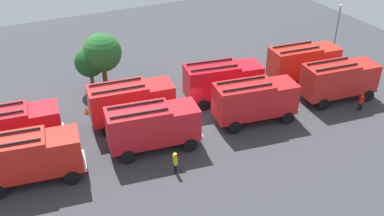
{
  "coord_description": "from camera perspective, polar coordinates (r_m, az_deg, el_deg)",
  "views": [
    {
      "loc": [
        -13.88,
        -28.5,
        20.25
      ],
      "look_at": [
        0.0,
        0.0,
        1.4
      ],
      "focal_mm": 40.79,
      "sensor_mm": 36.0,
      "label": 1
    }
  ],
  "objects": [
    {
      "name": "ground_plane",
      "position": [
        37.61,
        -0.0,
        -1.83
      ],
      "size": [
        64.4,
        64.4,
        0.0
      ],
      "primitive_type": "plane",
      "color": "#38383D"
    },
    {
      "name": "fire_truck_0",
      "position": [
        32.07,
        -20.66,
        -5.92
      ],
      "size": [
        7.48,
        3.58,
        3.88
      ],
      "rotation": [
        0.0,
        0.0,
        -0.14
      ],
      "color": "red",
      "rests_on": "ground"
    },
    {
      "name": "fire_truck_1",
      "position": [
        33.35,
        -5.19,
        -2.26
      ],
      "size": [
        7.47,
        3.55,
        3.88
      ],
      "rotation": [
        0.0,
        0.0,
        -0.14
      ],
      "color": "red",
      "rests_on": "ground"
    },
    {
      "name": "fire_truck_2",
      "position": [
        36.99,
        8.2,
        1.11
      ],
      "size": [
        7.48,
        3.58,
        3.88
      ],
      "rotation": [
        0.0,
        0.0,
        -0.14
      ],
      "color": "red",
      "rests_on": "ground"
    },
    {
      "name": "fire_truck_3",
      "position": [
        42.18,
        18.68,
        3.62
      ],
      "size": [
        7.42,
        3.39,
        3.88
      ],
      "rotation": [
        0.0,
        0.0,
        -0.11
      ],
      "color": "red",
      "rests_on": "ground"
    },
    {
      "name": "fire_truck_4",
      "position": [
        35.64,
        -22.46,
        -2.38
      ],
      "size": [
        7.41,
        3.34,
        3.88
      ],
      "rotation": [
        0.0,
        0.0,
        -0.1
      ],
      "color": "red",
      "rests_on": "ground"
    },
    {
      "name": "fire_truck_5",
      "position": [
        36.71,
        -7.97,
        0.88
      ],
      "size": [
        7.42,
        3.39,
        3.88
      ],
      "rotation": [
        0.0,
        0.0,
        -0.11
      ],
      "color": "red",
      "rests_on": "ground"
    },
    {
      "name": "fire_truck_6",
      "position": [
        39.89,
        4.01,
        3.68
      ],
      "size": [
        7.5,
        3.69,
        3.88
      ],
      "rotation": [
        0.0,
        0.0,
        -0.16
      ],
      "color": "red",
      "rests_on": "ground"
    },
    {
      "name": "fire_truck_7",
      "position": [
        44.83,
        14.35,
        5.93
      ],
      "size": [
        7.41,
        3.34,
        3.88
      ],
      "rotation": [
        0.0,
        0.0,
        -0.1
      ],
      "color": "red",
      "rests_on": "ground"
    },
    {
      "name": "firefighter_0",
      "position": [
        31.52,
        -2.21,
        -7.07
      ],
      "size": [
        0.27,
        0.44,
        1.68
      ],
      "rotation": [
        0.0,
        0.0,
        6.2
      ],
      "color": "black",
      "rests_on": "ground"
    },
    {
      "name": "firefighter_1",
      "position": [
        34.56,
        -22.58,
        -5.98
      ],
      "size": [
        0.45,
        0.29,
        1.68
      ],
      "rotation": [
        0.0,
        0.0,
        4.58
      ],
      "color": "black",
      "rests_on": "ground"
    },
    {
      "name": "firefighter_2",
      "position": [
        41.56,
        21.24,
        0.77
      ],
      "size": [
        0.48,
        0.4,
        1.68
      ],
      "rotation": [
        0.0,
        0.0,
        1.13
      ],
      "color": "black",
      "rests_on": "ground"
    },
    {
      "name": "firefighter_3",
      "position": [
        38.48,
        -21.71,
        -1.9
      ],
      "size": [
        0.46,
        0.32,
        1.61
      ],
      "rotation": [
        0.0,
        0.0,
        4.91
      ],
      "color": "black",
      "rests_on": "ground"
    },
    {
      "name": "tree_0",
      "position": [
        42.41,
        -13.22,
        5.85
      ],
      "size": [
        2.85,
        2.85,
        4.42
      ],
      "color": "brown",
      "rests_on": "ground"
    },
    {
      "name": "tree_1",
      "position": [
        42.08,
        -11.67,
        7.09
      ],
      "size": [
        3.65,
        3.65,
        5.67
      ],
      "color": "brown",
      "rests_on": "ground"
    },
    {
      "name": "traffic_cone_0",
      "position": [
        39.13,
        -20.03,
        -1.97
      ],
      "size": [
        0.45,
        0.45,
        0.64
      ],
      "primitive_type": "cone",
      "color": "#F2600C",
      "rests_on": "ground"
    },
    {
      "name": "traffic_cone_1",
      "position": [
        39.81,
        -13.67,
        -0.27
      ],
      "size": [
        0.45,
        0.45,
        0.64
      ],
      "primitive_type": "cone",
      "color": "#F2600C",
      "rests_on": "ground"
    },
    {
      "name": "lamppost",
      "position": [
        51.21,
        18.47,
        10.13
      ],
      "size": [
        0.36,
        0.36,
        6.0
      ],
      "color": "slate",
      "rests_on": "ground"
    }
  ]
}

